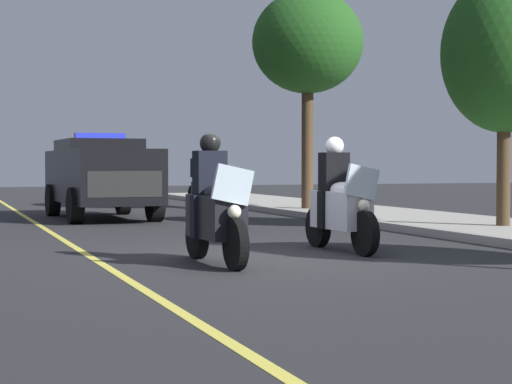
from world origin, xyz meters
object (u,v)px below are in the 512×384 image
(police_motorcycle_lead_left, at_px, (215,211))
(police_suv, at_px, (101,174))
(police_motorcycle_lead_right, at_px, (340,205))
(tree_mid_block, at_px, (505,54))
(tree_far_back, at_px, (308,43))
(cyclist_background, at_px, (197,180))

(police_motorcycle_lead_left, xyz_separation_m, police_suv, (-9.94, 0.25, 0.37))
(police_motorcycle_lead_right, relative_size, tree_mid_block, 0.43)
(tree_far_back, bearing_deg, tree_mid_block, 7.14)
(cyclist_background, distance_m, tree_mid_block, 11.34)
(police_suv, relative_size, tree_mid_block, 1.01)
(police_suv, distance_m, tree_far_back, 6.89)
(police_motorcycle_lead_right, xyz_separation_m, cyclist_background, (-13.12, 1.58, 0.14))
(police_suv, bearing_deg, cyclist_background, 138.98)
(cyclist_background, bearing_deg, police_motorcycle_lead_left, -15.25)
(police_suv, xyz_separation_m, cyclist_background, (-4.11, 3.58, -0.22))
(police_motorcycle_lead_right, xyz_separation_m, police_suv, (-9.00, -2.00, 0.37))
(police_motorcycle_lead_left, height_order, cyclist_background, police_motorcycle_lead_left)
(police_motorcycle_lead_left, relative_size, tree_far_back, 0.36)
(police_motorcycle_lead_left, relative_size, police_motorcycle_lead_right, 1.00)
(cyclist_background, xyz_separation_m, tree_far_back, (3.09, 2.25, 3.75))
(tree_mid_block, bearing_deg, police_suv, -133.63)
(police_motorcycle_lead_left, height_order, tree_far_back, tree_far_back)
(police_motorcycle_lead_left, bearing_deg, tree_mid_block, 116.48)
(police_motorcycle_lead_right, bearing_deg, tree_mid_block, 118.23)
(police_motorcycle_lead_right, xyz_separation_m, tree_mid_block, (-2.56, 4.76, 2.76))
(cyclist_background, distance_m, tree_far_back, 5.35)
(police_motorcycle_lead_left, distance_m, tree_far_back, 13.13)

